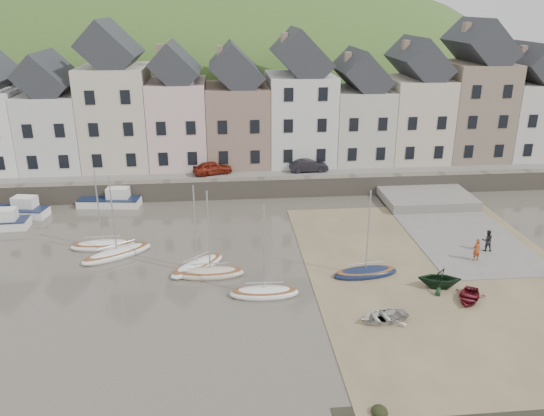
{
  "coord_description": "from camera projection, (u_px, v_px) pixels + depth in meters",
  "views": [
    {
      "loc": [
        -3.51,
        -31.52,
        17.32
      ],
      "look_at": [
        0.0,
        6.0,
        3.0
      ],
      "focal_mm": 35.9,
      "sensor_mm": 36.0,
      "label": 1
    }
  ],
  "objects": [
    {
      "name": "seawall",
      "position": [
        261.0,
        188.0,
        51.29
      ],
      "size": [
        70.0,
        1.2,
        1.8
      ],
      "primitive_type": "cube",
      "color": "slate",
      "rests_on": "ground"
    },
    {
      "name": "person_red",
      "position": [
        477.0,
        250.0,
        38.34
      ],
      "size": [
        0.7,
        0.56,
        1.67
      ],
      "primitive_type": "imported",
      "rotation": [
        0.0,
        0.0,
        3.44
      ],
      "color": "#9F431D",
      "rests_on": "slipway"
    },
    {
      "name": "motorboat_0",
      "position": [
        18.0,
        210.0,
        46.75
      ],
      "size": [
        5.69,
        2.75,
        1.7
      ],
      "color": "white",
      "rests_on": "ground"
    },
    {
      "name": "person_dark",
      "position": [
        487.0,
        240.0,
        39.86
      ],
      "size": [
        0.86,
        0.71,
        1.63
      ],
      "primitive_type": "imported",
      "rotation": [
        0.0,
        0.0,
        3.02
      ],
      "color": "black",
      "rests_on": "slipway"
    },
    {
      "name": "quay_land",
      "position": [
        252.0,
        149.0,
        65.31
      ],
      "size": [
        90.0,
        30.0,
        1.5
      ],
      "primitive_type": "cube",
      "color": "#3D5E25",
      "rests_on": "ground"
    },
    {
      "name": "car_right",
      "position": [
        309.0,
        165.0,
        53.58
      ],
      "size": [
        3.82,
        1.47,
        1.24
      ],
      "primitive_type": "imported",
      "rotation": [
        0.0,
        0.0,
        1.61
      ],
      "color": "black",
      "rests_on": "quay_street"
    },
    {
      "name": "motorboat_2",
      "position": [
        111.0,
        200.0,
        49.03
      ],
      "size": [
        5.69,
        2.39,
        1.7
      ],
      "color": "white",
      "rests_on": "ground"
    },
    {
      "name": "slipway",
      "position": [
        452.0,
        227.0,
        44.52
      ],
      "size": [
        8.0,
        18.0,
        0.12
      ],
      "primitive_type": "cube",
      "color": "slate",
      "rests_on": "ground"
    },
    {
      "name": "sailboat_2",
      "position": [
        210.0,
        273.0,
        36.54
      ],
      "size": [
        4.58,
        1.51,
        6.32
      ],
      "color": "beige",
      "rests_on": "ground"
    },
    {
      "name": "sailboat_0",
      "position": [
        117.0,
        253.0,
        39.37
      ],
      "size": [
        5.27,
        4.14,
        6.32
      ],
      "color": "white",
      "rests_on": "ground"
    },
    {
      "name": "townhouse_terrace",
      "position": [
        273.0,
        106.0,
        55.68
      ],
      "size": [
        61.05,
        8.0,
        13.93
      ],
      "color": "white",
      "rests_on": "quay_land"
    },
    {
      "name": "beach",
      "position": [
        442.0,
        275.0,
        36.74
      ],
      "size": [
        18.0,
        26.0,
        0.06
      ],
      "primitive_type": "cube",
      "color": "brown",
      "rests_on": "ground"
    },
    {
      "name": "sailboat_1",
      "position": [
        103.0,
        245.0,
        40.71
      ],
      "size": [
        4.83,
        1.64,
        6.32
      ],
      "color": "white",
      "rests_on": "ground"
    },
    {
      "name": "rowboat_white",
      "position": [
        383.0,
        316.0,
        31.29
      ],
      "size": [
        3.19,
        2.54,
        0.59
      ],
      "primitive_type": "imported",
      "rotation": [
        0.0,
        0.0,
        -1.38
      ],
      "color": "beige",
      "rests_on": "beach"
    },
    {
      "name": "motorboat_1",
      "position": [
        0.0,
        222.0,
        44.12
      ],
      "size": [
        4.83,
        1.95,
        1.7
      ],
      "color": "white",
      "rests_on": "ground"
    },
    {
      "name": "sailboat_3",
      "position": [
        197.0,
        266.0,
        37.54
      ],
      "size": [
        4.32,
        4.24,
        6.32
      ],
      "color": "white",
      "rests_on": "ground"
    },
    {
      "name": "quay_street",
      "position": [
        259.0,
        170.0,
        54.32
      ],
      "size": [
        70.0,
        7.0,
        0.1
      ],
      "primitive_type": "cube",
      "color": "slate",
      "rests_on": "quay_land"
    },
    {
      "name": "rowboat_green",
      "position": [
        440.0,
        278.0,
        34.78
      ],
      "size": [
        3.1,
        2.8,
        1.42
      ],
      "primitive_type": "imported",
      "rotation": [
        0.0,
        0.0,
        -1.76
      ],
      "color": "black",
      "rests_on": "beach"
    },
    {
      "name": "rowboat_red",
      "position": [
        469.0,
        297.0,
        33.46
      ],
      "size": [
        2.9,
        3.13,
        0.53
      ],
      "primitive_type": "imported",
      "rotation": [
        0.0,
        0.0,
        -0.56
      ],
      "color": "maroon",
      "rests_on": "beach"
    },
    {
      "name": "ground",
      "position": [
        280.0,
        283.0,
        35.79
      ],
      "size": [
        160.0,
        160.0,
        0.0
      ],
      "primitive_type": "plane",
      "color": "#4E473D",
      "rests_on": "ground"
    },
    {
      "name": "car_left",
      "position": [
        212.0,
        168.0,
        52.75
      ],
      "size": [
        4.05,
        2.56,
        1.28
      ],
      "primitive_type": "imported",
      "rotation": [
        0.0,
        0.0,
        1.87
      ],
      "color": "maroon",
      "rests_on": "quay_street"
    },
    {
      "name": "sailboat_5",
      "position": [
        365.0,
        272.0,
        36.58
      ],
      "size": [
        4.65,
        2.04,
        6.32
      ],
      "color": "#131E3C",
      "rests_on": "ground"
    },
    {
      "name": "hillside",
      "position": [
        216.0,
        212.0,
        97.59
      ],
      "size": [
        134.4,
        84.0,
        84.0
      ],
      "color": "#3D5E25",
      "rests_on": "ground"
    },
    {
      "name": "sailboat_4",
      "position": [
        264.0,
        292.0,
        34.08
      ],
      "size": [
        4.41,
        1.64,
        6.32
      ],
      "color": "white",
      "rests_on": "ground"
    }
  ]
}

